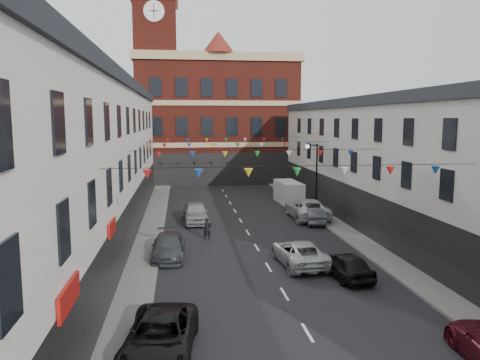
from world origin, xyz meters
name	(u,v)px	position (x,y,z in m)	size (l,w,h in m)	color
ground	(268,267)	(0.00, 0.00, 0.00)	(160.00, 160.00, 0.00)	black
pavement_left	(144,260)	(-6.90, 2.00, 0.07)	(1.80, 64.00, 0.15)	#605E5B
pavement_right	(374,251)	(6.90, 2.00, 0.07)	(1.80, 64.00, 0.15)	#605E5B
terrace_left	(45,172)	(-11.78, 1.00, 5.35)	(8.40, 56.00, 10.70)	silver
terrace_right	(463,175)	(11.78, 1.00, 4.85)	(8.40, 56.00, 9.70)	beige
civic_building	(216,119)	(0.00, 37.95, 8.14)	(20.60, 13.30, 18.50)	maroon
clock_tower	(156,63)	(-7.50, 35.00, 14.93)	(5.60, 5.60, 30.00)	maroon
distant_hill	(184,136)	(-4.00, 62.00, 5.00)	(40.00, 14.00, 10.00)	#274922
street_lamp	(314,169)	(6.55, 14.00, 3.90)	(1.10, 0.36, 6.00)	black
car_left_c	(160,337)	(-5.50, -9.11, 0.70)	(2.33, 5.05, 1.40)	black
car_left_d	(168,246)	(-5.50, 2.55, 0.67)	(1.88, 4.63, 1.34)	#3B3E42
car_left_e	(196,212)	(-3.60, 11.76, 0.81)	(1.91, 4.74, 1.62)	gray
car_right_d	(346,265)	(3.60, -2.19, 0.68)	(1.60, 3.98, 1.36)	black
car_right_e	(313,215)	(5.50, 10.33, 0.64)	(1.35, 3.87, 1.27)	#494B50
car_right_f	(307,209)	(5.50, 12.13, 0.82)	(2.73, 5.92, 1.64)	silver
moving_car	(299,253)	(1.80, 0.24, 0.69)	(2.30, 4.99, 1.39)	#B5B8BC
white_van	(289,192)	(5.60, 19.18, 1.05)	(1.83, 4.77, 2.11)	silver
pedestrian	(207,229)	(-3.00, 6.26, 0.75)	(0.55, 0.36, 1.50)	black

